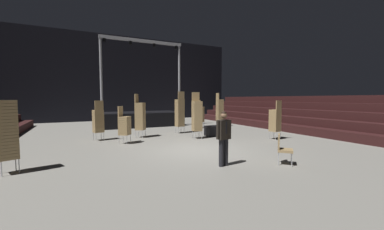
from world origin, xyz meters
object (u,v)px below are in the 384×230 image
object	(u,v)px
stage_riser	(139,118)
chair_stack_rear_right	(197,115)
equipment_road_case	(214,131)
loose_chair_near_man	(283,147)
chair_stack_rear_left	(7,129)
chair_stack_front_left	(140,116)
chair_stack_mid_centre	(180,112)
chair_stack_aisle_left	(124,125)
chair_stack_rear_centre	(200,114)
chair_stack_mid_left	(275,120)
chair_stack_front_right	(98,121)
man_with_tie	(224,135)
chair_stack_mid_right	(220,110)

from	to	relation	value
stage_riser	chair_stack_rear_right	distance (m)	7.21
equipment_road_case	loose_chair_near_man	bearing A→B (deg)	-100.09
chair_stack_rear_left	equipment_road_case	world-z (taller)	chair_stack_rear_left
chair_stack_front_left	chair_stack_mid_centre	distance (m)	2.55
stage_riser	chair_stack_aisle_left	size ratio (longest dim) A/B	3.61
chair_stack_rear_left	loose_chair_near_man	xyz separation A→B (m)	(7.47, -2.65, -0.70)
chair_stack_rear_right	chair_stack_rear_centre	world-z (taller)	chair_stack_rear_right
chair_stack_rear_left	loose_chair_near_man	world-z (taller)	chair_stack_rear_left
chair_stack_front_left	chair_stack_mid_left	bearing A→B (deg)	95.47
chair_stack_front_left	equipment_road_case	size ratio (longest dim) A/B	2.56
chair_stack_front_right	chair_stack_rear_right	bearing A→B (deg)	-33.79
stage_riser	man_with_tie	world-z (taller)	stage_riser
chair_stack_mid_right	chair_stack_rear_left	size ratio (longest dim) A/B	1.00
chair_stack_front_right	chair_stack_mid_left	size ratio (longest dim) A/B	1.00
chair_stack_mid_centre	chair_stack_mid_left	bearing A→B (deg)	-55.31
man_with_tie	chair_stack_mid_left	xyz separation A→B (m)	(4.98, 2.79, 0.04)
chair_stack_mid_left	chair_stack_rear_right	world-z (taller)	chair_stack_rear_right
chair_stack_mid_left	chair_stack_rear_centre	xyz separation A→B (m)	(-1.17, 5.84, 0.00)
chair_stack_mid_left	loose_chair_near_man	size ratio (longest dim) A/B	2.08
chair_stack_aisle_left	loose_chair_near_man	bearing A→B (deg)	71.22
chair_stack_mid_centre	chair_stack_aisle_left	bearing A→B (deg)	-157.47
chair_stack_mid_left	chair_stack_front_right	bearing A→B (deg)	147.54
chair_stack_front_left	equipment_road_case	bearing A→B (deg)	108.25
chair_stack_front_right	chair_stack_rear_right	distance (m)	4.89
chair_stack_aisle_left	loose_chair_near_man	xyz separation A→B (m)	(3.82, -5.66, -0.33)
equipment_road_case	chair_stack_front_right	bearing A→B (deg)	167.79
man_with_tie	equipment_road_case	distance (m)	5.89
loose_chair_near_man	man_with_tie	bearing A→B (deg)	-63.78
chair_stack_rear_left	chair_stack_aisle_left	size ratio (longest dim) A/B	1.45
man_with_tie	chair_stack_rear_left	xyz separation A→B (m)	(-5.70, 1.99, 0.29)
chair_stack_aisle_left	equipment_road_case	bearing A→B (deg)	128.79
chair_stack_rear_right	chair_stack_aisle_left	distance (m)	3.62
chair_stack_front_right	equipment_road_case	xyz separation A→B (m)	(5.85, -1.27, -0.71)
chair_stack_mid_right	equipment_road_case	world-z (taller)	chair_stack_mid_right
chair_stack_mid_right	equipment_road_case	xyz separation A→B (m)	(-2.78, -3.68, -0.96)
man_with_tie	chair_stack_aisle_left	distance (m)	5.41
chair_stack_rear_left	chair_stack_aisle_left	bearing A→B (deg)	107.77
chair_stack_front_right	chair_stack_mid_left	distance (m)	8.81
chair_stack_rear_left	chair_stack_front_right	bearing A→B (deg)	127.28
chair_stack_aisle_left	chair_stack_rear_right	bearing A→B (deg)	123.05
chair_stack_mid_right	chair_stack_aisle_left	world-z (taller)	chair_stack_mid_right
chair_stack_aisle_left	chair_stack_mid_centre	bearing A→B (deg)	155.26
chair_stack_mid_left	equipment_road_case	size ratio (longest dim) A/B	2.18
chair_stack_mid_left	equipment_road_case	xyz separation A→B (m)	(-2.18, 2.34, -0.71)
stage_riser	loose_chair_near_man	distance (m)	12.56
stage_riser	chair_stack_mid_left	xyz separation A→B (m)	(4.72, -9.02, 0.36)
chair_stack_mid_right	loose_chair_near_man	xyz separation A→B (m)	(-3.81, -9.48, -0.70)
stage_riser	chair_stack_rear_centre	xyz separation A→B (m)	(3.55, -3.18, 0.36)
chair_stack_front_right	chair_stack_rear_left	size ratio (longest dim) A/B	0.79
chair_stack_rear_right	equipment_road_case	bearing A→B (deg)	-155.94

